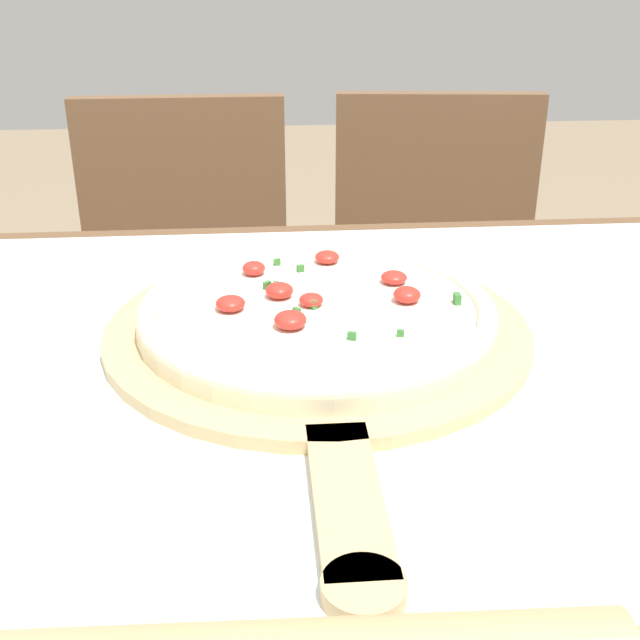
{
  "coord_description": "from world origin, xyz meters",
  "views": [
    {
      "loc": [
        -0.08,
        -0.57,
        1.11
      ],
      "look_at": [
        -0.03,
        0.08,
        0.81
      ],
      "focal_mm": 45.0,
      "sensor_mm": 36.0,
      "label": 1
    }
  ],
  "objects_px": {
    "pizza": "(317,311)",
    "chair_right": "(434,301)",
    "pizza_peel": "(319,337)",
    "chair_left": "(187,309)"
  },
  "relations": [
    {
      "from": "pizza_peel",
      "to": "chair_right",
      "type": "bearing_deg",
      "value": 68.73
    },
    {
      "from": "pizza",
      "to": "pizza_peel",
      "type": "bearing_deg",
      "value": -89.78
    },
    {
      "from": "pizza_peel",
      "to": "chair_left",
      "type": "height_order",
      "value": "chair_left"
    },
    {
      "from": "chair_left",
      "to": "pizza",
      "type": "bearing_deg",
      "value": -74.52
    },
    {
      "from": "chair_right",
      "to": "pizza",
      "type": "bearing_deg",
      "value": -105.88
    },
    {
      "from": "pizza",
      "to": "chair_right",
      "type": "bearing_deg",
      "value": 68.26
    },
    {
      "from": "pizza",
      "to": "chair_right",
      "type": "height_order",
      "value": "chair_right"
    },
    {
      "from": "pizza_peel",
      "to": "pizza",
      "type": "height_order",
      "value": "pizza"
    },
    {
      "from": "pizza_peel",
      "to": "chair_left",
      "type": "bearing_deg",
      "value": 105.0
    },
    {
      "from": "chair_left",
      "to": "chair_right",
      "type": "xyz_separation_m",
      "value": [
        0.47,
        -0.0,
        0.0
      ]
    }
  ]
}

